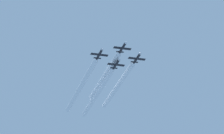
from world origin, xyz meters
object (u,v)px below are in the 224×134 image
jet_right_wingman (100,54)px  jet_slot (116,64)px  jet_left_wingman (137,58)px  jet_lead (123,47)px

jet_right_wingman → jet_slot: bearing=-147.8°
jet_left_wingman → jet_right_wingman: bearing=-1.3°
jet_right_wingman → jet_slot: (-10.56, -6.64, -1.26)m
jet_lead → jet_right_wingman: 12.33m
jet_left_wingman → jet_lead: bearing=33.9°
jet_left_wingman → jet_slot: jet_left_wingman is taller
jet_left_wingman → jet_slot: size_ratio=1.00×
jet_lead → jet_left_wingman: (-9.51, -6.39, -1.61)m
jet_lead → jet_left_wingman: jet_lead is taller
jet_right_wingman → jet_lead: bearing=146.0°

